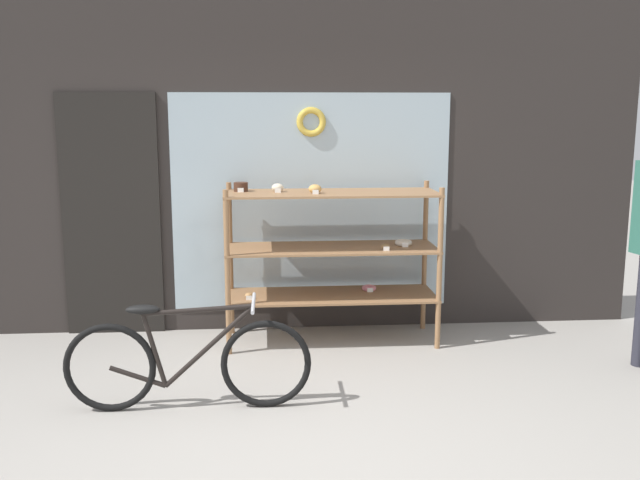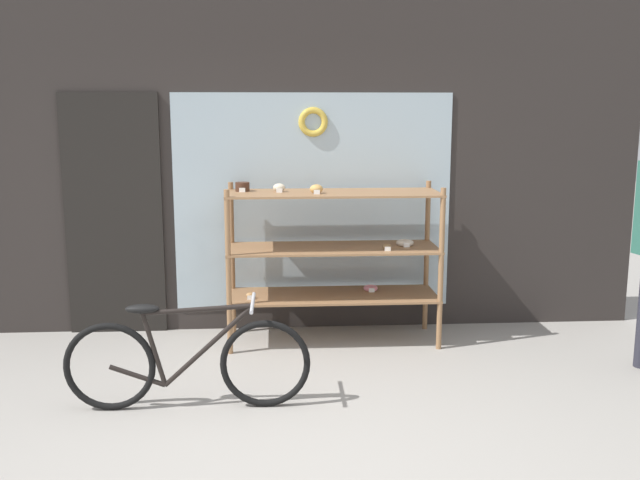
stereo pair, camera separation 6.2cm
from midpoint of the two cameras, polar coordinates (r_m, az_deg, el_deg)
name	(u,v)px [view 2 (the right image)]	position (r m, az deg, el deg)	size (l,w,h in m)	color
ground_plane	(303,456)	(4.28, -0.95, -16.89)	(30.00, 30.00, 0.00)	gray
storefront_facade	(286,163)	(6.30, -2.49, 6.14)	(6.27, 0.13, 3.04)	#2D2826
display_case	(332,247)	(5.99, 1.28, -0.59)	(1.76, 0.59, 1.36)	#8E6642
bicycle	(187,361)	(4.83, -10.27, -9.53)	(1.62, 0.46, 0.73)	black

